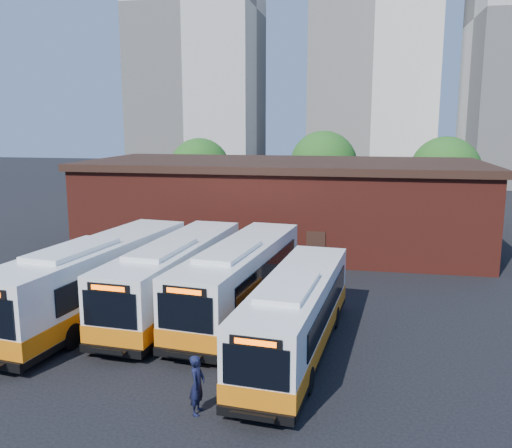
% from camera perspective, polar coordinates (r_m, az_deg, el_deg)
% --- Properties ---
extents(ground, '(220.00, 220.00, 0.00)m').
position_cam_1_polar(ground, '(22.25, -4.87, -13.71)').
color(ground, black).
extents(bus_west, '(4.59, 13.97, 3.75)m').
position_cam_1_polar(bus_west, '(27.01, -16.45, -5.82)').
color(bus_west, white).
rests_on(bus_west, ground).
extents(bus_midwest, '(3.61, 13.17, 3.55)m').
position_cam_1_polar(bus_midwest, '(27.07, -8.46, -5.66)').
color(bus_midwest, white).
rests_on(bus_midwest, ground).
extents(bus_mideast, '(4.15, 13.19, 3.54)m').
position_cam_1_polar(bus_mideast, '(26.35, -1.68, -6.01)').
color(bus_mideast, white).
rests_on(bus_mideast, ground).
extents(bus_east, '(3.58, 12.18, 3.28)m').
position_cam_1_polar(bus_east, '(22.04, 4.26, -9.75)').
color(bus_east, white).
rests_on(bus_east, ground).
extents(transit_worker, '(0.49, 0.73, 1.95)m').
position_cam_1_polar(transit_worker, '(18.00, -6.20, -16.46)').
color(transit_worker, black).
rests_on(transit_worker, ground).
extents(depot_building, '(28.60, 12.60, 6.40)m').
position_cam_1_polar(depot_building, '(40.30, 2.81, 2.23)').
color(depot_building, maroon).
rests_on(depot_building, ground).
extents(tree_west, '(6.00, 6.00, 7.65)m').
position_cam_1_polar(tree_west, '(53.98, -5.94, 5.81)').
color(tree_west, '#382314').
rests_on(tree_west, ground).
extents(tree_mid, '(6.56, 6.56, 8.36)m').
position_cam_1_polar(tree_mid, '(53.75, 7.10, 6.23)').
color(tree_mid, '#382314').
rests_on(tree_mid, ground).
extents(tree_east, '(6.24, 6.24, 7.96)m').
position_cam_1_polar(tree_east, '(51.18, 19.28, 5.22)').
color(tree_east, '#382314').
rests_on(tree_east, ground).
extents(tower_left, '(20.00, 18.00, 56.20)m').
position_cam_1_polar(tower_left, '(97.36, -6.16, 21.67)').
color(tower_left, beige).
rests_on(tower_left, ground).
extents(tower_center, '(22.00, 20.00, 61.20)m').
position_cam_1_polar(tower_center, '(107.58, 12.38, 21.79)').
color(tower_center, silver).
rests_on(tower_center, ground).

